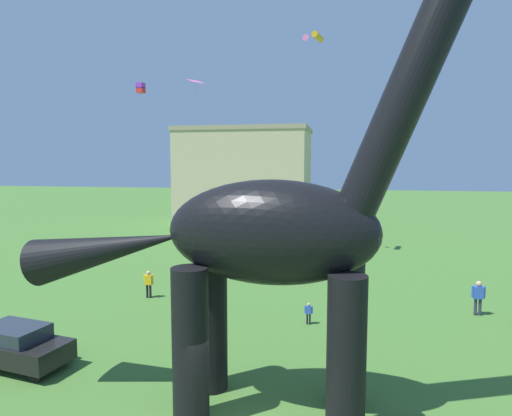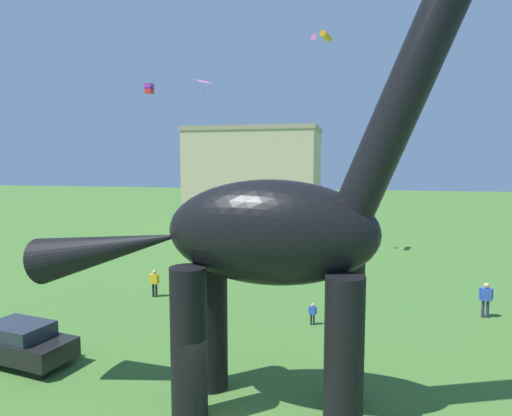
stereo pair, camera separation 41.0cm
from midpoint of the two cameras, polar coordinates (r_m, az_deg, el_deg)
dinosaur_sculpture at (r=13.04m, az=2.48°, el=-3.11°), size 14.54×3.08×15.19m
parked_sedan_left at (r=19.50m, az=-27.41°, el=-15.01°), size 4.43×2.43×1.55m
person_watching_child at (r=21.47m, az=7.79°, el=-13.01°), size 0.39×0.17×1.03m
person_near_flyer at (r=25.98m, az=-12.38°, el=-9.05°), size 0.58×0.25×1.54m
person_strolling_adult at (r=24.87m, az=27.72°, el=-9.98°), size 0.65×0.28×1.73m
person_photographer at (r=23.63m, az=-8.95°, el=-10.15°), size 0.66×0.29×1.76m
kite_high_right at (r=36.04m, az=-6.34°, el=15.73°), size 1.35×1.46×1.53m
kite_far_left at (r=36.19m, az=-13.15°, el=14.64°), size 0.59×0.59×0.75m
kite_near_high at (r=36.70m, az=8.96°, el=20.82°), size 1.60×1.73×0.49m
background_building_block at (r=53.77m, az=-0.03°, el=3.97°), size 15.45×9.22×11.72m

